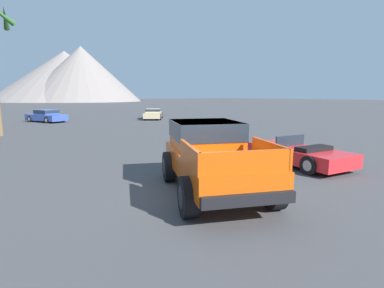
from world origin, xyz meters
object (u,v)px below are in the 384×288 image
object	(u,v)px
orange_pickup_truck	(211,152)
parked_car_blue	(46,116)
parked_car_tan	(153,114)
red_convertible_car	(299,154)

from	to	relation	value
orange_pickup_truck	parked_car_blue	xyz separation A→B (m)	(1.16, 26.30, -0.48)
orange_pickup_truck	parked_car_tan	bearing A→B (deg)	88.30
orange_pickup_truck	red_convertible_car	bearing A→B (deg)	27.52
red_convertible_car	parked_car_tan	size ratio (longest dim) A/B	0.92
red_convertible_car	orange_pickup_truck	bearing A→B (deg)	-167.96
red_convertible_car	parked_car_blue	distance (m)	26.33
orange_pickup_truck	parked_car_tan	xyz separation A→B (m)	(11.54, 23.02, -0.51)
red_convertible_car	parked_car_blue	size ratio (longest dim) A/B	0.90
orange_pickup_truck	parked_car_blue	size ratio (longest dim) A/B	1.10
orange_pickup_truck	parked_car_blue	world-z (taller)	orange_pickup_truck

